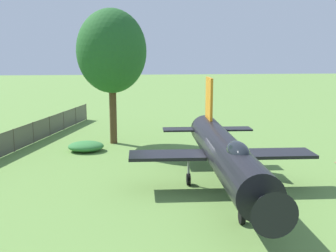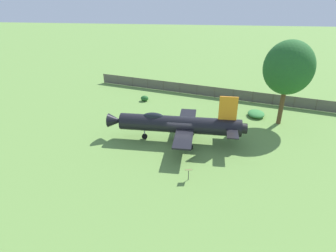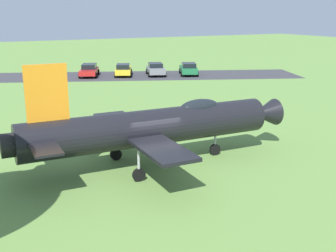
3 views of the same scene
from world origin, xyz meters
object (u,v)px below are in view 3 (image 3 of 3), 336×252
(parked_car_yellow, at_px, (123,70))
(parked_car_red, at_px, (89,70))
(info_plaque, at_px, (85,122))
(display_jet, at_px, (157,126))
(parked_car_green, at_px, (189,69))
(parked_car_gray, at_px, (156,69))

(parked_car_yellow, height_order, parked_car_red, parked_car_yellow)
(parked_car_red, bearing_deg, info_plaque, 5.80)
(display_jet, bearing_deg, parked_car_yellow, 73.06)
(parked_car_green, height_order, parked_car_gray, parked_car_green)
(display_jet, relative_size, parked_car_gray, 3.17)
(parked_car_gray, height_order, parked_car_yellow, parked_car_gray)
(parked_car_gray, xyz_separation_m, parked_car_yellow, (3.66, -1.33, -0.01))
(parked_car_yellow, xyz_separation_m, parked_car_red, (3.68, -1.73, -0.00))
(display_jet, relative_size, parked_car_yellow, 3.18)
(info_plaque, distance_m, parked_car_yellow, 25.30)
(info_plaque, distance_m, parked_car_green, 27.13)
(parked_car_green, bearing_deg, parked_car_yellow, 92.66)
(info_plaque, height_order, parked_car_yellow, parked_car_yellow)
(parked_car_gray, xyz_separation_m, parked_car_red, (7.34, -3.06, -0.02))
(parked_car_yellow, bearing_deg, parked_car_gray, -85.30)
(display_jet, relative_size, info_plaque, 12.70)
(parked_car_green, xyz_separation_m, parked_car_yellow, (7.30, -3.01, -0.03))
(display_jet, relative_size, parked_car_green, 3.14)
(parked_car_red, bearing_deg, parked_car_gray, 91.17)
(display_jet, xyz_separation_m, parked_car_green, (-17.22, -26.15, -1.23))
(info_plaque, xyz_separation_m, parked_car_yellow, (-11.56, -22.51, -0.10))
(display_jet, bearing_deg, info_plaque, 105.65)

